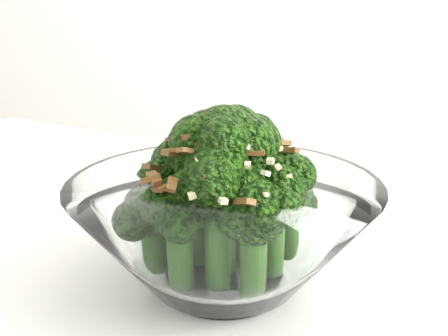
# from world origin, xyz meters

# --- Properties ---
(table) EXTENTS (1.41, 1.18, 0.75)m
(table) POSITION_xyz_m (-0.14, 0.09, 0.68)
(table) COLOR white
(table) RESTS_ON ground
(broccoli_dish) EXTENTS (0.25, 0.25, 0.15)m
(broccoli_dish) POSITION_xyz_m (0.03, 0.05, 0.81)
(broccoli_dish) COLOR white
(broccoli_dish) RESTS_ON table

